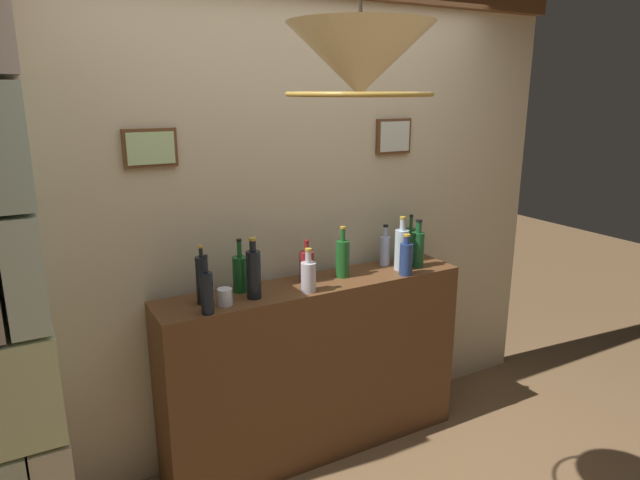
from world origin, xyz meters
The scene contains 16 objects.
panelled_rear_partition centered at (0.00, 1.10, 1.39)m, with size 3.50×0.15×2.62m.
bar_shelf_unit centered at (0.00, 0.85, 0.51)m, with size 1.72×0.34×1.01m, color brown.
liquor_bottle_vermouth centered at (-0.62, 0.86, 1.13)m, with size 0.06×0.06×0.29m.
liquor_bottle_mezcal centered at (-0.64, 0.72, 1.12)m, with size 0.06×0.06×0.28m.
liquor_bottle_gin centered at (0.18, 0.87, 1.12)m, with size 0.08×0.08×0.29m.
liquor_bottle_sherry centered at (0.66, 0.81, 1.13)m, with size 0.07×0.07×0.28m.
liquor_bottle_port centered at (-0.09, 0.76, 1.10)m, with size 0.08×0.08×0.23m.
liquor_bottle_scotch centered at (-0.40, 0.92, 1.11)m, with size 0.08×0.08×0.28m.
liquor_bottle_bourbon centered at (-0.03, 0.90, 1.10)m, with size 0.08×0.08×0.23m.
liquor_bottle_amaro centered at (0.54, 0.82, 1.14)m, with size 0.08×0.08×0.31m.
liquor_bottle_brandy centered at (0.51, 0.93, 1.11)m, with size 0.06×0.06×0.24m.
liquor_bottle_whiskey centered at (-0.37, 0.81, 1.14)m, with size 0.07×0.07×0.31m.
liquor_bottle_vodka centered at (0.73, 0.98, 1.11)m, with size 0.06×0.06×0.27m.
liquor_bottle_rye centered at (0.51, 0.73, 1.11)m, with size 0.07×0.07×0.23m.
glass_tumbler_rocks centered at (-0.53, 0.79, 1.05)m, with size 0.07×0.07×0.08m.
pendant_lamp centered at (-0.32, -0.03, 2.10)m, with size 0.49×0.49×0.56m.
Camera 1 is at (-1.36, -1.63, 2.01)m, focal length 31.36 mm.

